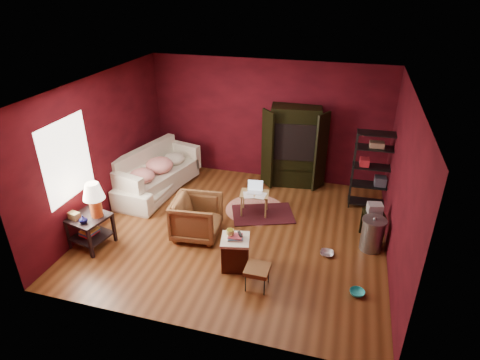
# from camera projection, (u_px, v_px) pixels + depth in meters

# --- Properties ---
(room) EXTENTS (5.54, 5.04, 2.84)m
(room) POSITION_uv_depth(u_px,v_px,m) (235.00, 165.00, 7.11)
(room) COLOR brown
(room) RESTS_ON ground
(sofa) EXTENTS (0.83, 2.35, 0.90)m
(sofa) POSITION_uv_depth(u_px,v_px,m) (156.00, 173.00, 8.99)
(sofa) COLOR beige
(sofa) RESTS_ON ground
(armchair) EXTENTS (0.86, 0.91, 0.86)m
(armchair) POSITION_uv_depth(u_px,v_px,m) (197.00, 216.00, 7.43)
(armchair) COLOR black
(armchair) RESTS_ON ground
(pet_bowl_steel) EXTENTS (0.24, 0.06, 0.24)m
(pet_bowl_steel) POSITION_uv_depth(u_px,v_px,m) (327.00, 249.00, 7.02)
(pet_bowl_steel) COLOR silver
(pet_bowl_steel) RESTS_ON ground
(pet_bowl_turquoise) EXTENTS (0.24, 0.11, 0.23)m
(pet_bowl_turquoise) POSITION_uv_depth(u_px,v_px,m) (358.00, 289.00, 6.14)
(pet_bowl_turquoise) COLOR #28BABC
(pet_bowl_turquoise) RESTS_ON ground
(vase) EXTENTS (0.19, 0.19, 0.15)m
(vase) POSITION_uv_depth(u_px,v_px,m) (83.00, 220.00, 6.87)
(vase) COLOR #0C0D3D
(vase) RESTS_ON side_table
(mug) EXTENTS (0.15, 0.13, 0.13)m
(mug) POSITION_uv_depth(u_px,v_px,m) (230.00, 232.00, 6.50)
(mug) COLOR #E2DF6E
(mug) RESTS_ON hamper
(side_table) EXTENTS (0.75, 0.75, 1.24)m
(side_table) POSITION_uv_depth(u_px,v_px,m) (92.00, 209.00, 7.03)
(side_table) COLOR black
(side_table) RESTS_ON ground
(sofa_cushions) EXTENTS (1.34, 2.28, 0.90)m
(sofa_cushions) POSITION_uv_depth(u_px,v_px,m) (156.00, 172.00, 9.04)
(sofa_cushions) COLOR beige
(sofa_cushions) RESTS_ON sofa
(hamper) EXTENTS (0.54, 0.54, 0.65)m
(hamper) POSITION_uv_depth(u_px,v_px,m) (235.00, 252.00, 6.67)
(hamper) COLOR #421B0F
(hamper) RESTS_ON ground
(footstool) EXTENTS (0.37, 0.37, 0.38)m
(footstool) POSITION_uv_depth(u_px,v_px,m) (257.00, 270.00, 6.20)
(footstool) COLOR black
(footstool) RESTS_ON ground
(rug_round) EXTENTS (1.36, 1.36, 0.01)m
(rug_round) POSITION_uv_depth(u_px,v_px,m) (255.00, 209.00, 8.43)
(rug_round) COLOR beige
(rug_round) RESTS_ON ground
(rug_oriental) EXTENTS (1.44, 1.20, 0.01)m
(rug_oriental) POSITION_uv_depth(u_px,v_px,m) (263.00, 214.00, 8.26)
(rug_oriental) COLOR #53161D
(rug_oriental) RESTS_ON ground
(laptop_desk) EXTENTS (0.61, 0.51, 0.70)m
(laptop_desk) POSITION_uv_depth(u_px,v_px,m) (255.00, 195.00, 8.11)
(laptop_desk) COLOR tan
(laptop_desk) RESTS_ON ground
(tv_armoire) EXTENTS (1.46, 0.89, 1.87)m
(tv_armoire) POSITION_uv_depth(u_px,v_px,m) (294.00, 145.00, 9.08)
(tv_armoire) COLOR black
(tv_armoire) RESTS_ON ground
(wire_shelving) EXTENTS (0.83, 0.39, 1.66)m
(wire_shelving) POSITION_uv_depth(u_px,v_px,m) (374.00, 167.00, 8.16)
(wire_shelving) COLOR black
(wire_shelving) RESTS_ON ground
(small_stand) EXTENTS (0.43, 0.43, 0.74)m
(small_stand) POSITION_uv_depth(u_px,v_px,m) (374.00, 213.00, 7.29)
(small_stand) COLOR black
(small_stand) RESTS_ON ground
(trash_can) EXTENTS (0.54, 0.54, 0.67)m
(trash_can) POSITION_uv_depth(u_px,v_px,m) (372.00, 234.00, 7.10)
(trash_can) COLOR gray
(trash_can) RESTS_ON ground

